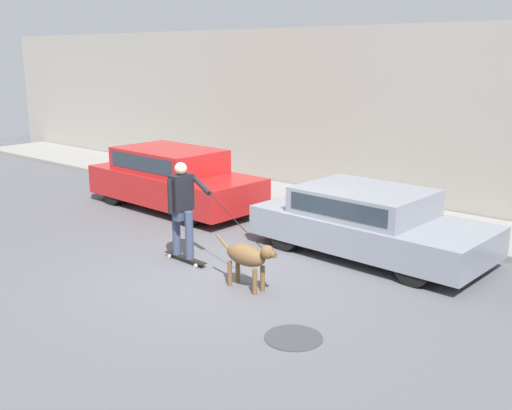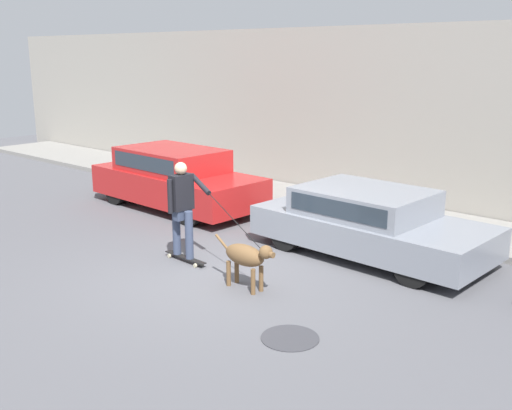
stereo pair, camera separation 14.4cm
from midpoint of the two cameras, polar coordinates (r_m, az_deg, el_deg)
ground_plane at (r=9.75m, az=-4.19°, el=-6.56°), size 36.00×36.00×0.00m
back_wall at (r=14.09m, az=13.14°, el=8.12°), size 32.00×0.30×4.09m
sidewalk_curb at (r=13.32m, az=10.07°, el=-0.74°), size 30.00×2.26×0.12m
parked_car_0 at (r=13.79m, az=-8.18°, el=2.45°), size 4.35×1.92×1.36m
parked_car_1 at (r=10.65m, az=10.33°, el=-1.64°), size 4.18×2.01×1.17m
dog at (r=8.95m, az=-1.24°, el=-4.93°), size 1.20×0.34×0.77m
skateboarder at (r=10.08m, az=-7.43°, el=-0.09°), size 2.49×0.56×1.72m
manhole_cover at (r=7.67m, az=3.04°, el=-12.51°), size 0.73×0.73×0.01m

